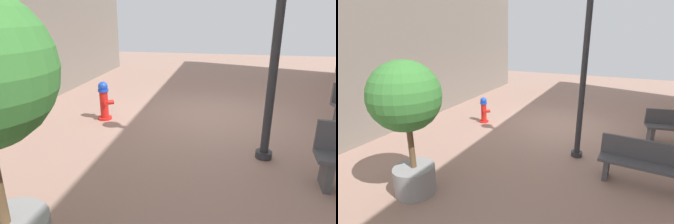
% 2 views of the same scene
% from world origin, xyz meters
% --- Properties ---
extents(ground_plane, '(23.40, 23.40, 0.00)m').
position_xyz_m(ground_plane, '(0.00, 0.00, 0.00)').
color(ground_plane, '#9E7A6B').
extents(fire_hydrant, '(0.38, 0.39, 0.90)m').
position_xyz_m(fire_hydrant, '(2.51, 0.73, 0.45)').
color(fire_hydrant, red).
rests_on(fire_hydrant, ground_plane).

